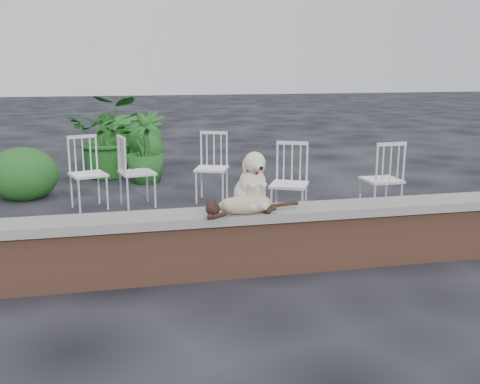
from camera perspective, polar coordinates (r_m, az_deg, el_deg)
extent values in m
plane|color=black|center=(5.21, 6.43, -7.71)|extent=(60.00, 60.00, 0.00)
cube|color=brown|center=(5.13, 6.50, -5.09)|extent=(6.00, 0.30, 0.50)
cube|color=slate|center=(5.05, 6.59, -1.96)|extent=(6.20, 0.40, 0.08)
imported|color=#1F5117|center=(9.40, -13.39, 5.58)|extent=(1.37, 1.23, 1.36)
imported|color=#1F5117|center=(8.86, -9.74, 4.55)|extent=(0.87, 0.87, 1.13)
ellipsoid|color=#1F5117|center=(8.29, -21.38, 1.68)|extent=(0.96, 0.88, 0.76)
ellipsoid|color=#1F5117|center=(10.37, -11.40, 5.02)|extent=(1.25, 1.15, 0.99)
ellipsoid|color=#1F5117|center=(10.08, -10.67, 4.27)|extent=(0.98, 0.90, 0.77)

